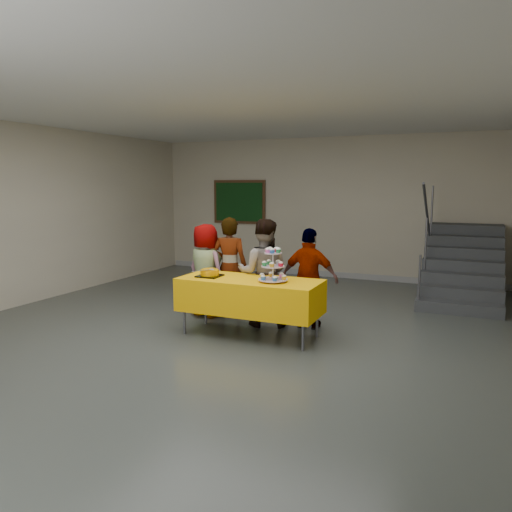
# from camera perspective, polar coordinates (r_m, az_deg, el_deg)

# --- Properties ---
(room_shell) EXTENTS (10.00, 10.04, 3.02)m
(room_shell) POSITION_cam_1_polar(r_m,az_deg,el_deg) (6.20, -3.85, 9.34)
(room_shell) COLOR #4C514C
(room_shell) RESTS_ON ground
(bake_table) EXTENTS (1.88, 0.78, 0.77)m
(bake_table) POSITION_cam_1_polar(r_m,az_deg,el_deg) (6.61, -0.71, -4.47)
(bake_table) COLOR #595960
(bake_table) RESTS_ON ground
(cupcake_stand) EXTENTS (0.38, 0.38, 0.44)m
(cupcake_stand) POSITION_cam_1_polar(r_m,az_deg,el_deg) (6.36, 1.95, -1.33)
(cupcake_stand) COLOR silver
(cupcake_stand) RESTS_ON bake_table
(bear_cake) EXTENTS (0.32, 0.36, 0.12)m
(bear_cake) POSITION_cam_1_polar(r_m,az_deg,el_deg) (6.76, -5.32, -1.86)
(bear_cake) COLOR black
(bear_cake) RESTS_ON bake_table
(schoolchild_a) EXTENTS (0.79, 0.62, 1.41)m
(schoolchild_a) POSITION_cam_1_polar(r_m,az_deg,el_deg) (7.63, -5.76, -1.63)
(schoolchild_a) COLOR slate
(schoolchild_a) RESTS_ON ground
(schoolchild_b) EXTENTS (0.61, 0.46, 1.52)m
(schoolchild_b) POSITION_cam_1_polar(r_m,az_deg,el_deg) (7.54, -3.03, -1.31)
(schoolchild_b) COLOR #5C5C65
(schoolchild_b) RESTS_ON ground
(schoolchild_c) EXTENTS (0.88, 0.77, 1.53)m
(schoolchild_c) POSITION_cam_1_polar(r_m,az_deg,el_deg) (7.06, 0.82, -1.93)
(schoolchild_c) COLOR #5C5C65
(schoolchild_c) RESTS_ON ground
(schoolchild_d) EXTENTS (0.84, 0.37, 1.41)m
(schoolchild_d) POSITION_cam_1_polar(r_m,az_deg,el_deg) (6.99, 6.13, -2.58)
(schoolchild_d) COLOR slate
(schoolchild_d) RESTS_ON ground
(staircase) EXTENTS (1.30, 2.40, 2.04)m
(staircase) POSITION_cam_1_polar(r_m,az_deg,el_deg) (9.72, 22.55, -1.41)
(staircase) COLOR #424447
(staircase) RESTS_ON ground
(noticeboard) EXTENTS (1.30, 0.05, 1.00)m
(noticeboard) POSITION_cam_1_polar(r_m,az_deg,el_deg) (11.60, -1.93, 6.20)
(noticeboard) COLOR #472B16
(noticeboard) RESTS_ON ground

